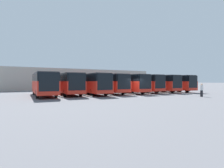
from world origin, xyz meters
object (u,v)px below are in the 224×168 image
at_px(bus_1, 155,83).
at_px(bus_6, 67,83).
at_px(bus_2, 140,83).
at_px(bus_4, 107,83).
at_px(bus_0, 169,83).
at_px(bus_3, 126,83).
at_px(pedestrian, 202,90).
at_px(bus_5, 90,83).
at_px(bus_7, 44,83).

bearing_deg(bus_1, bus_6, -0.92).
bearing_deg(bus_2, bus_4, 0.71).
xyz_separation_m(bus_0, bus_6, (21.12, -0.94, 0.00)).
relative_size(bus_0, bus_1, 1.00).
xyz_separation_m(bus_3, bus_4, (3.52, -0.51, 0.00)).
xyz_separation_m(bus_1, bus_6, (17.60, -0.51, 0.00)).
relative_size(bus_1, pedestrian, 6.36).
bearing_deg(bus_5, bus_0, -179.19).
xyz_separation_m(bus_1, pedestrian, (2.19, 11.72, -0.85)).
relative_size(bus_4, bus_6, 1.00).
xyz_separation_m(bus_1, bus_3, (7.04, 0.08, 0.00)).
xyz_separation_m(bus_0, pedestrian, (5.71, 11.29, -0.85)).
height_order(bus_0, bus_2, same).
xyz_separation_m(bus_6, bus_7, (3.52, 0.75, 0.00)).
height_order(bus_3, bus_6, same).
bearing_deg(bus_6, bus_1, 179.08).
relative_size(bus_1, bus_6, 1.00).
distance_m(bus_0, pedestrian, 12.68).
bearing_deg(pedestrian, bus_7, 77.33).
bearing_deg(bus_2, bus_7, 2.92).
bearing_deg(bus_1, bus_0, 173.82).
xyz_separation_m(bus_2, bus_5, (10.56, 0.87, 0.00)).
height_order(bus_1, bus_5, same).
distance_m(bus_5, bus_6, 3.65).
bearing_deg(bus_2, bus_0, 173.84).
bearing_deg(bus_1, bus_4, -1.59).
relative_size(bus_3, bus_4, 1.00).
distance_m(bus_2, bus_3, 3.56).
bearing_deg(bus_3, bus_7, 1.41).
height_order(bus_2, bus_3, same).
bearing_deg(bus_5, pedestrian, 137.28).
distance_m(bus_2, bus_6, 14.08).
bearing_deg(bus_6, bus_0, 178.20).
xyz_separation_m(bus_0, bus_2, (7.04, -0.85, 0.00)).
height_order(bus_0, bus_6, same).
relative_size(bus_4, bus_5, 1.00).
bearing_deg(bus_7, bus_0, -179.69).
xyz_separation_m(bus_0, bus_5, (17.60, 0.02, 0.00)).
xyz_separation_m(bus_3, pedestrian, (-4.85, 11.64, -0.85)).
distance_m(bus_6, bus_7, 3.60).
bearing_deg(bus_3, bus_0, 178.85).
distance_m(bus_3, pedestrian, 12.64).
bearing_deg(bus_4, bus_5, 14.76).
height_order(bus_0, bus_1, same).
height_order(bus_2, bus_5, same).
bearing_deg(bus_4, bus_6, 0.08).
bearing_deg(bus_5, bus_3, -176.24).
distance_m(bus_4, bus_6, 7.04).
xyz_separation_m(bus_5, bus_7, (7.04, -0.21, 0.00)).
xyz_separation_m(bus_2, pedestrian, (-1.33, 12.15, -0.85)).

